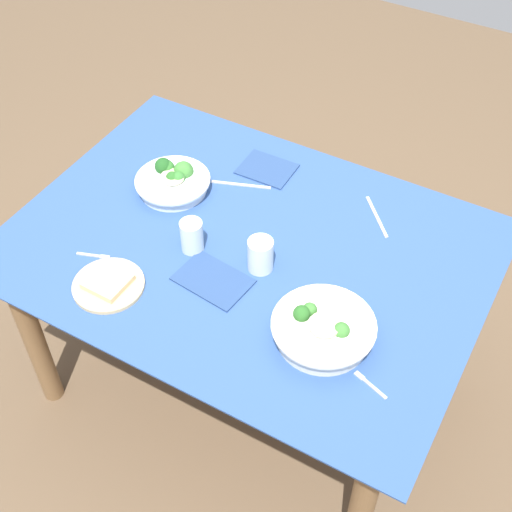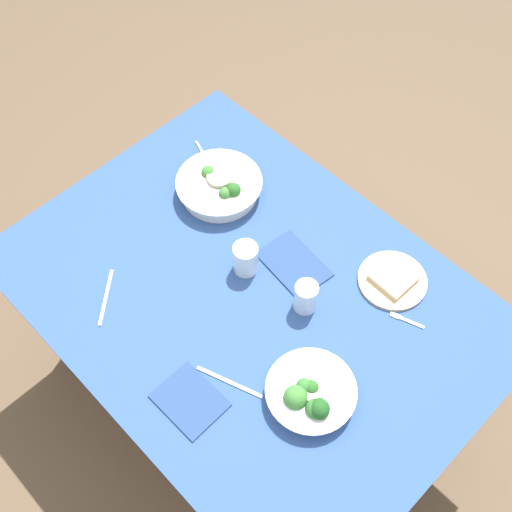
{
  "view_description": "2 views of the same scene",
  "coord_description": "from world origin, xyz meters",
  "px_view_note": "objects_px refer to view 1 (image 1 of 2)",
  "views": [
    {
      "loc": [
        -0.74,
        1.26,
        2.22
      ],
      "look_at": [
        -0.06,
        0.05,
        0.74
      ],
      "focal_mm": 49.37,
      "sensor_mm": 36.0,
      "label": 1
    },
    {
      "loc": [
        0.7,
        -0.66,
        2.38
      ],
      "look_at": [
        -0.07,
        0.09,
        0.74
      ],
      "focal_mm": 46.21,
      "sensor_mm": 36.0,
      "label": 2
    }
  ],
  "objects_px": {
    "table_knife_left": "(241,185)",
    "table_knife_right": "(377,217)",
    "fork_by_near_bowl": "(95,256)",
    "broccoli_bowl_far": "(323,330)",
    "water_glass_center": "(260,255)",
    "fork_by_far_bowl": "(369,384)",
    "water_glass_side": "(192,236)",
    "napkin_folded_lower": "(267,169)",
    "bread_side_plate": "(108,284)",
    "broccoli_bowl_near": "(173,181)",
    "napkin_folded_upper": "(213,280)"
  },
  "relations": [
    {
      "from": "broccoli_bowl_far",
      "to": "bread_side_plate",
      "type": "bearing_deg",
      "value": 12.77
    },
    {
      "from": "fork_by_near_bowl",
      "to": "broccoli_bowl_near",
      "type": "bearing_deg",
      "value": 65.72
    },
    {
      "from": "fork_by_far_bowl",
      "to": "napkin_folded_lower",
      "type": "height_order",
      "value": "napkin_folded_lower"
    },
    {
      "from": "water_glass_center",
      "to": "table_knife_right",
      "type": "relative_size",
      "value": 0.56
    },
    {
      "from": "water_glass_center",
      "to": "fork_by_near_bowl",
      "type": "bearing_deg",
      "value": 24.38
    },
    {
      "from": "water_glass_side",
      "to": "napkin_folded_upper",
      "type": "xyz_separation_m",
      "value": [
        -0.12,
        0.08,
        -0.05
      ]
    },
    {
      "from": "bread_side_plate",
      "to": "napkin_folded_lower",
      "type": "bearing_deg",
      "value": -101.81
    },
    {
      "from": "fork_by_near_bowl",
      "to": "broccoli_bowl_far",
      "type": "bearing_deg",
      "value": -14.36
    },
    {
      "from": "fork_by_near_bowl",
      "to": "napkin_folded_lower",
      "type": "height_order",
      "value": "napkin_folded_lower"
    },
    {
      "from": "water_glass_side",
      "to": "napkin_folded_lower",
      "type": "bearing_deg",
      "value": -92.13
    },
    {
      "from": "water_glass_center",
      "to": "broccoli_bowl_far",
      "type": "bearing_deg",
      "value": 152.26
    },
    {
      "from": "bread_side_plate",
      "to": "water_glass_center",
      "type": "distance_m",
      "value": 0.44
    },
    {
      "from": "bread_side_plate",
      "to": "table_knife_right",
      "type": "xyz_separation_m",
      "value": [
        -0.55,
        -0.64,
        -0.01
      ]
    },
    {
      "from": "broccoli_bowl_far",
      "to": "water_glass_center",
      "type": "height_order",
      "value": "water_glass_center"
    },
    {
      "from": "fork_by_far_bowl",
      "to": "table_knife_right",
      "type": "height_order",
      "value": "same"
    },
    {
      "from": "table_knife_left",
      "to": "table_knife_right",
      "type": "xyz_separation_m",
      "value": [
        -0.44,
        -0.08,
        0.0
      ]
    },
    {
      "from": "broccoli_bowl_far",
      "to": "bread_side_plate",
      "type": "relative_size",
      "value": 1.36
    },
    {
      "from": "napkin_folded_upper",
      "to": "fork_by_far_bowl",
      "type": "bearing_deg",
      "value": 168.94
    },
    {
      "from": "napkin_folded_lower",
      "to": "fork_by_near_bowl",
      "type": "bearing_deg",
      "value": 67.36
    },
    {
      "from": "bread_side_plate",
      "to": "water_glass_side",
      "type": "relative_size",
      "value": 1.98
    },
    {
      "from": "broccoli_bowl_near",
      "to": "broccoli_bowl_far",
      "type": "bearing_deg",
      "value": 155.79
    },
    {
      "from": "broccoli_bowl_near",
      "to": "water_glass_side",
      "type": "bearing_deg",
      "value": 135.57
    },
    {
      "from": "fork_by_far_bowl",
      "to": "broccoli_bowl_far",
      "type": "bearing_deg",
      "value": -5.08
    },
    {
      "from": "table_knife_right",
      "to": "napkin_folded_upper",
      "type": "relative_size",
      "value": 0.9
    },
    {
      "from": "water_glass_side",
      "to": "table_knife_left",
      "type": "relative_size",
      "value": 0.53
    },
    {
      "from": "bread_side_plate",
      "to": "napkin_folded_lower",
      "type": "height_order",
      "value": "bread_side_plate"
    },
    {
      "from": "bread_side_plate",
      "to": "fork_by_far_bowl",
      "type": "distance_m",
      "value": 0.77
    },
    {
      "from": "broccoli_bowl_near",
      "to": "napkin_folded_lower",
      "type": "relative_size",
      "value": 1.37
    },
    {
      "from": "bread_side_plate",
      "to": "water_glass_side",
      "type": "bearing_deg",
      "value": -117.0
    },
    {
      "from": "broccoli_bowl_far",
      "to": "table_knife_left",
      "type": "relative_size",
      "value": 1.41
    },
    {
      "from": "water_glass_center",
      "to": "napkin_folded_lower",
      "type": "height_order",
      "value": "water_glass_center"
    },
    {
      "from": "water_glass_side",
      "to": "table_knife_left",
      "type": "height_order",
      "value": "water_glass_side"
    },
    {
      "from": "water_glass_center",
      "to": "water_glass_side",
      "type": "bearing_deg",
      "value": 8.51
    },
    {
      "from": "water_glass_side",
      "to": "fork_by_near_bowl",
      "type": "relative_size",
      "value": 1.05
    },
    {
      "from": "water_glass_center",
      "to": "water_glass_side",
      "type": "distance_m",
      "value": 0.22
    },
    {
      "from": "napkin_folded_upper",
      "to": "napkin_folded_lower",
      "type": "relative_size",
      "value": 1.18
    },
    {
      "from": "water_glass_side",
      "to": "napkin_folded_lower",
      "type": "distance_m",
      "value": 0.43
    },
    {
      "from": "water_glass_side",
      "to": "napkin_folded_lower",
      "type": "xyz_separation_m",
      "value": [
        -0.02,
        -0.43,
        -0.05
      ]
    },
    {
      "from": "broccoli_bowl_near",
      "to": "table_knife_left",
      "type": "distance_m",
      "value": 0.22
    },
    {
      "from": "napkin_folded_lower",
      "to": "broccoli_bowl_far",
      "type": "bearing_deg",
      "value": 130.82
    },
    {
      "from": "table_knife_right",
      "to": "napkin_folded_lower",
      "type": "distance_m",
      "value": 0.41
    },
    {
      "from": "water_glass_center",
      "to": "table_knife_left",
      "type": "xyz_separation_m",
      "value": [
        0.23,
        -0.29,
        -0.05
      ]
    },
    {
      "from": "broccoli_bowl_near",
      "to": "water_glass_center",
      "type": "xyz_separation_m",
      "value": [
        -0.42,
        0.17,
        0.02
      ]
    },
    {
      "from": "broccoli_bowl_near",
      "to": "table_knife_left",
      "type": "height_order",
      "value": "broccoli_bowl_near"
    },
    {
      "from": "fork_by_far_bowl",
      "to": "fork_by_near_bowl",
      "type": "bearing_deg",
      "value": 18.16
    },
    {
      "from": "bread_side_plate",
      "to": "table_knife_right",
      "type": "relative_size",
      "value": 1.1
    },
    {
      "from": "water_glass_center",
      "to": "table_knife_left",
      "type": "distance_m",
      "value": 0.37
    },
    {
      "from": "water_glass_side",
      "to": "broccoli_bowl_near",
      "type": "bearing_deg",
      "value": -44.43
    },
    {
      "from": "broccoli_bowl_far",
      "to": "table_knife_left",
      "type": "height_order",
      "value": "broccoli_bowl_far"
    },
    {
      "from": "table_knife_left",
      "to": "table_knife_right",
      "type": "distance_m",
      "value": 0.45
    }
  ]
}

